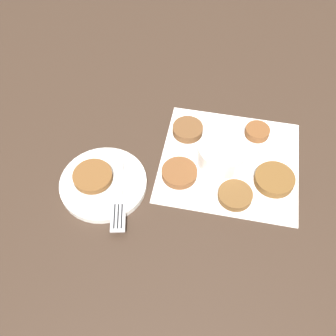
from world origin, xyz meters
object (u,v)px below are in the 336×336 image
Objects in this scene: serving_plate at (103,183)px; fork at (119,201)px; fritter_on_plate at (93,176)px; sauce_bowl at (222,154)px.

serving_plate is 1.03× the size of fork.
fritter_on_plate is at bearing 175.14° from serving_plate.
fritter_on_plate is 0.46× the size of fork.
sauce_bowl is 0.28m from fritter_on_plate.
sauce_bowl reaches higher than fritter_on_plate.
fork reaches higher than serving_plate.
serving_plate is (-0.24, -0.10, -0.01)m from sauce_bowl.
fork is (-0.20, -0.15, -0.00)m from sauce_bowl.
sauce_bowl is at bearing 22.42° from serving_plate.
fork is (0.05, -0.05, 0.01)m from serving_plate.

